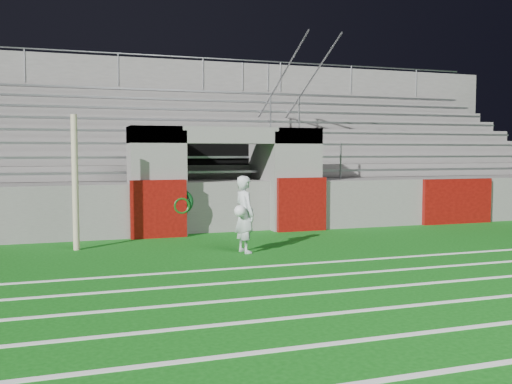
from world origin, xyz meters
name	(u,v)px	position (x,y,z in m)	size (l,w,h in m)	color
ground	(276,255)	(0.00, 0.00, 0.00)	(90.00, 90.00, 0.00)	#0D5310
field_post	(75,183)	(-3.65, 1.84, 1.37)	(0.13, 0.13, 2.75)	beige
field_markings	(435,331)	(0.00, -5.00, 0.01)	(28.00, 8.09, 0.01)	white
stadium_structure	(189,168)	(0.00, 7.97, 1.49)	(26.00, 8.48, 5.42)	slate
goalkeeper_with_ball	(245,214)	(-0.50, 0.45, 0.77)	(0.50, 0.62, 1.53)	silver
hose_coil	(181,203)	(-1.26, 2.94, 0.80)	(0.58, 0.14, 0.59)	#0B3A17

